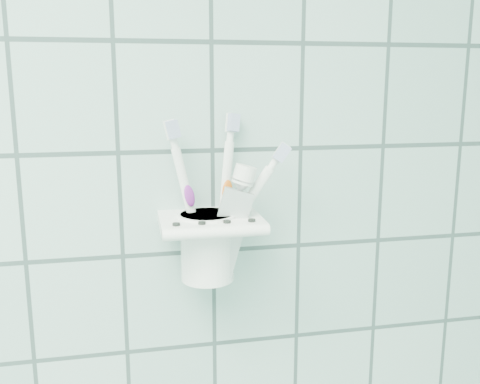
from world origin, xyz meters
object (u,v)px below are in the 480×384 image
object	(u,v)px
toothbrush_blue	(217,194)
toothbrush_orange	(196,198)
toothpaste_tube	(215,212)
toothbrush_pink	(204,195)
cup	(207,244)
holder_bracket	(210,223)

from	to	relation	value
toothbrush_blue	toothbrush_orange	distance (m)	0.03
toothbrush_blue	toothpaste_tube	distance (m)	0.03
toothbrush_pink	toothbrush_blue	bearing A→B (deg)	-70.60
toothbrush_orange	toothpaste_tube	xyz separation A→B (m)	(0.02, -0.01, -0.02)
toothbrush_blue	toothbrush_orange	world-z (taller)	toothbrush_blue
toothbrush_pink	toothpaste_tube	world-z (taller)	toothbrush_pink
cup	toothbrush_blue	size ratio (longest dim) A/B	0.42
holder_bracket	cup	xyz separation A→B (m)	(-0.00, 0.00, -0.03)
toothbrush_orange	toothpaste_tube	size ratio (longest dim) A/B	1.23
toothbrush_pink	toothpaste_tube	distance (m)	0.03
toothbrush_pink	toothbrush_blue	size ratio (longest dim) A/B	0.97
toothpaste_tube	toothbrush_blue	bearing A→B (deg)	78.90
holder_bracket	toothbrush_blue	size ratio (longest dim) A/B	0.61
holder_bracket	toothbrush_pink	distance (m)	0.04
toothbrush_pink	toothbrush_blue	xyz separation A→B (m)	(0.02, -0.01, 0.00)
toothbrush_pink	toothpaste_tube	bearing A→B (deg)	-97.79
cup	toothpaste_tube	world-z (taller)	toothpaste_tube
toothbrush_orange	toothpaste_tube	distance (m)	0.03
toothpaste_tube	holder_bracket	bearing A→B (deg)	125.22
holder_bracket	toothpaste_tube	xyz separation A→B (m)	(0.01, -0.01, 0.02)
toothbrush_pink	toothbrush_blue	distance (m)	0.02
holder_bracket	toothpaste_tube	size ratio (longest dim) A/B	0.82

